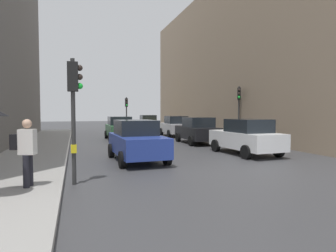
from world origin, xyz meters
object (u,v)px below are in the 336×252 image
car_silver_hatchback (175,126)px  car_blue_van (137,141)px  car_green_estate (120,128)px  car_white_compact (246,137)px  car_yellow_taxi (148,123)px  traffic_light_near_left (74,98)px  traffic_light_mid_street (239,104)px  traffic_light_far_median (126,108)px  car_dark_suv (197,130)px  pedestrian_with_black_backpack (26,149)px

car_silver_hatchback → car_blue_van: bearing=-116.6°
car_green_estate → car_white_compact: 10.79m
car_silver_hatchback → car_yellow_taxi: same height
traffic_light_near_left → car_silver_hatchback: size_ratio=0.85×
car_green_estate → car_white_compact: same height
traffic_light_mid_street → car_blue_van: bearing=-145.7°
car_silver_hatchback → car_yellow_taxi: bearing=92.5°
traffic_light_near_left → traffic_light_far_median: size_ratio=1.02×
traffic_light_near_left → car_silver_hatchback: 17.32m
traffic_light_mid_street → car_yellow_taxi: 14.71m
car_dark_suv → car_blue_van: bearing=-133.2°
traffic_light_far_median → traffic_light_mid_street: bearing=-60.1°
traffic_light_near_left → car_white_compact: (8.13, 3.73, -1.64)m
traffic_light_near_left → car_green_estate: traffic_light_near_left is taller
car_silver_hatchback → car_blue_van: size_ratio=1.01×
car_green_estate → pedestrian_with_black_backpack: bearing=-107.9°
traffic_light_mid_street → pedestrian_with_black_backpack: 15.92m
car_white_compact → car_silver_hatchback: bearing=88.9°
traffic_light_near_left → pedestrian_with_black_backpack: bearing=-156.0°
car_white_compact → traffic_light_far_median: bearing=101.0°
car_yellow_taxi → car_blue_van: 20.84m
car_green_estate → car_dark_suv: 6.23m
car_yellow_taxi → car_white_compact: same height
car_green_estate → pedestrian_with_black_backpack: pedestrian_with_black_backpack is taller
traffic_light_mid_street → pedestrian_with_black_backpack: size_ratio=2.22×
traffic_light_mid_street → car_silver_hatchback: traffic_light_mid_street is taller
traffic_light_near_left → car_dark_suv: bearing=49.4°
car_dark_suv → car_yellow_taxi: bearing=89.4°
car_green_estate → car_silver_hatchback: (5.07, 1.71, 0.00)m
car_blue_van → car_white_compact: 5.59m
car_silver_hatchback → car_yellow_taxi: (-0.37, 8.53, 0.00)m
car_silver_hatchback → car_dark_suv: (-0.51, -5.96, 0.00)m
pedestrian_with_black_backpack → car_silver_hatchback: bearing=58.6°
car_blue_van → car_green_estate: bearing=85.8°
car_blue_van → traffic_light_far_median: bearing=81.8°
car_white_compact → traffic_light_mid_street: bearing=61.7°
traffic_light_near_left → car_blue_van: traffic_light_near_left is taller
traffic_light_far_median → car_green_estate: size_ratio=0.85×
traffic_light_near_left → car_blue_van: (2.55, 3.49, -1.64)m
car_dark_suv → car_silver_hatchback: bearing=85.1°
traffic_light_far_median → car_yellow_taxi: bearing=48.9°
traffic_light_mid_street → car_dark_suv: size_ratio=0.92×
car_silver_hatchback → car_dark_suv: bearing=-94.9°
traffic_light_near_left → car_dark_suv: (7.83, 9.12, -1.64)m
traffic_light_near_left → traffic_light_mid_street: traffic_light_mid_street is taller
car_yellow_taxi → pedestrian_with_black_backpack: 25.84m
car_yellow_taxi → car_green_estate: bearing=-114.6°
car_white_compact → car_dark_suv: bearing=93.1°
traffic_light_near_left → car_yellow_taxi: traffic_light_near_left is taller
traffic_light_far_median → car_dark_suv: 11.50m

